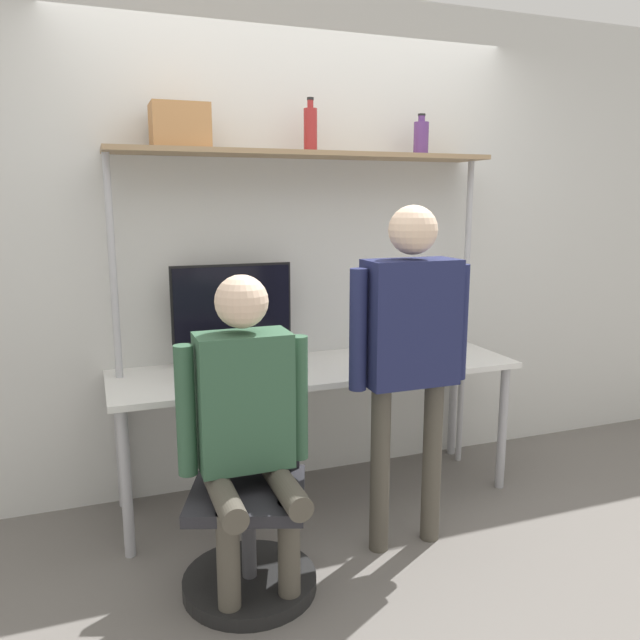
{
  "coord_description": "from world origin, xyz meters",
  "views": [
    {
      "loc": [
        -1.09,
        -2.67,
        1.61
      ],
      "look_at": [
        -0.17,
        -0.15,
        1.09
      ],
      "focal_mm": 35.0,
      "sensor_mm": 36.0,
      "label": 1
    }
  ],
  "objects_px": {
    "office_chair": "(250,524)",
    "storage_box": "(180,126)",
    "bottle_red": "(310,129)",
    "person_standing": "(410,336)",
    "laptop": "(226,369)",
    "person_seated": "(246,414)",
    "cell_phone": "(279,377)",
    "monitor": "(232,308)",
    "bottle_purple": "(421,138)"
  },
  "relations": [
    {
      "from": "office_chair",
      "to": "storage_box",
      "type": "bearing_deg",
      "value": 97.85
    },
    {
      "from": "bottle_red",
      "to": "person_standing",
      "type": "bearing_deg",
      "value": -74.48
    },
    {
      "from": "laptop",
      "to": "office_chair",
      "type": "bearing_deg",
      "value": -93.21
    },
    {
      "from": "laptop",
      "to": "person_seated",
      "type": "xyz_separation_m",
      "value": [
        -0.04,
        -0.59,
        -0.02
      ]
    },
    {
      "from": "cell_phone",
      "to": "office_chair",
      "type": "bearing_deg",
      "value": -119.43
    },
    {
      "from": "office_chair",
      "to": "person_standing",
      "type": "bearing_deg",
      "value": 3.91
    },
    {
      "from": "person_standing",
      "to": "bottle_red",
      "type": "relative_size",
      "value": 5.86
    },
    {
      "from": "office_chair",
      "to": "person_seated",
      "type": "bearing_deg",
      "value": -106.31
    },
    {
      "from": "monitor",
      "to": "laptop",
      "type": "height_order",
      "value": "monitor"
    },
    {
      "from": "storage_box",
      "to": "cell_phone",
      "type": "bearing_deg",
      "value": -36.74
    },
    {
      "from": "office_chair",
      "to": "bottle_purple",
      "type": "bearing_deg",
      "value": 33.5
    },
    {
      "from": "laptop",
      "to": "cell_phone",
      "type": "xyz_separation_m",
      "value": [
        0.25,
        -0.04,
        -0.05
      ]
    },
    {
      "from": "person_standing",
      "to": "storage_box",
      "type": "relative_size",
      "value": 5.85
    },
    {
      "from": "cell_phone",
      "to": "person_standing",
      "type": "height_order",
      "value": "person_standing"
    },
    {
      "from": "laptop",
      "to": "storage_box",
      "type": "height_order",
      "value": "storage_box"
    },
    {
      "from": "person_seated",
      "to": "bottle_purple",
      "type": "xyz_separation_m",
      "value": [
        1.22,
        0.84,
        1.17
      ]
    },
    {
      "from": "office_chair",
      "to": "bottle_red",
      "type": "xyz_separation_m",
      "value": [
        0.56,
        0.8,
        1.69
      ]
    },
    {
      "from": "monitor",
      "to": "person_standing",
      "type": "height_order",
      "value": "person_standing"
    },
    {
      "from": "person_seated",
      "to": "storage_box",
      "type": "xyz_separation_m",
      "value": [
        -0.1,
        0.84,
        1.18
      ]
    },
    {
      "from": "bottle_red",
      "to": "person_seated",
      "type": "bearing_deg",
      "value": -124.03
    },
    {
      "from": "monitor",
      "to": "person_standing",
      "type": "distance_m",
      "value": 1.0
    },
    {
      "from": "person_standing",
      "to": "bottle_purple",
      "type": "relative_size",
      "value": 7.23
    },
    {
      "from": "monitor",
      "to": "cell_phone",
      "type": "height_order",
      "value": "monitor"
    },
    {
      "from": "monitor",
      "to": "office_chair",
      "type": "distance_m",
      "value": 1.14
    },
    {
      "from": "monitor",
      "to": "person_standing",
      "type": "relative_size",
      "value": 0.4
    },
    {
      "from": "cell_phone",
      "to": "monitor",
      "type": "bearing_deg",
      "value": 115.01
    },
    {
      "from": "laptop",
      "to": "person_seated",
      "type": "bearing_deg",
      "value": -94.28
    },
    {
      "from": "laptop",
      "to": "cell_phone",
      "type": "bearing_deg",
      "value": -9.78
    },
    {
      "from": "cell_phone",
      "to": "bottle_red",
      "type": "xyz_separation_m",
      "value": [
        0.27,
        0.29,
        1.22
      ]
    },
    {
      "from": "laptop",
      "to": "bottle_purple",
      "type": "height_order",
      "value": "bottle_purple"
    },
    {
      "from": "person_seated",
      "to": "cell_phone",
      "type": "bearing_deg",
      "value": 61.59
    },
    {
      "from": "person_seated",
      "to": "bottle_purple",
      "type": "relative_size",
      "value": 6.03
    },
    {
      "from": "cell_phone",
      "to": "bottle_purple",
      "type": "xyz_separation_m",
      "value": [
        0.92,
        0.29,
        1.2
      ]
    },
    {
      "from": "person_seated",
      "to": "office_chair",
      "type": "bearing_deg",
      "value": 73.69
    },
    {
      "from": "laptop",
      "to": "cell_phone",
      "type": "distance_m",
      "value": 0.26
    },
    {
      "from": "monitor",
      "to": "laptop",
      "type": "relative_size",
      "value": 2.21
    },
    {
      "from": "laptop",
      "to": "person_standing",
      "type": "bearing_deg",
      "value": -34.03
    },
    {
      "from": "storage_box",
      "to": "person_seated",
      "type": "bearing_deg",
      "value": -83.5
    },
    {
      "from": "office_chair",
      "to": "bottle_red",
      "type": "distance_m",
      "value": 1.95
    },
    {
      "from": "monitor",
      "to": "person_seated",
      "type": "relative_size",
      "value": 0.48
    },
    {
      "from": "person_standing",
      "to": "bottle_red",
      "type": "bearing_deg",
      "value": 105.52
    },
    {
      "from": "office_chair",
      "to": "bottle_purple",
      "type": "relative_size",
      "value": 4.11
    },
    {
      "from": "storage_box",
      "to": "bottle_red",
      "type": "bearing_deg",
      "value": 0.0
    },
    {
      "from": "person_standing",
      "to": "bottle_purple",
      "type": "xyz_separation_m",
      "value": [
        0.44,
        0.74,
        0.94
      ]
    },
    {
      "from": "monitor",
      "to": "storage_box",
      "type": "height_order",
      "value": "storage_box"
    },
    {
      "from": "bottle_red",
      "to": "storage_box",
      "type": "height_order",
      "value": "bottle_red"
    },
    {
      "from": "monitor",
      "to": "office_chair",
      "type": "bearing_deg",
      "value": -98.93
    },
    {
      "from": "storage_box",
      "to": "laptop",
      "type": "bearing_deg",
      "value": -60.68
    },
    {
      "from": "office_chair",
      "to": "bottle_red",
      "type": "height_order",
      "value": "bottle_red"
    },
    {
      "from": "office_chair",
      "to": "laptop",
      "type": "bearing_deg",
      "value": 86.79
    }
  ]
}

